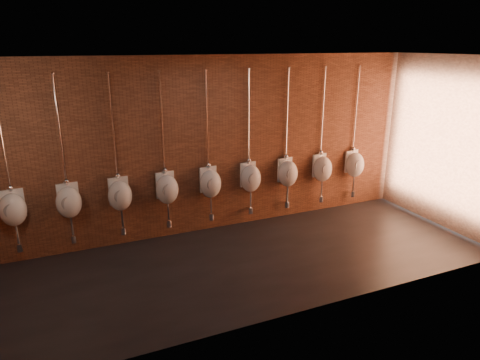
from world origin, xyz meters
The scene contains 11 objects.
ground centered at (0.00, 0.00, 0.00)m, with size 8.50×8.50×0.00m, color black.
room_shell centered at (0.00, 0.00, 2.01)m, with size 8.54×3.04×3.22m.
urinal_0 centered at (-3.17, 1.36, 0.96)m, with size 0.45×0.41×2.72m.
urinal_1 centered at (-2.36, 1.36, 0.96)m, with size 0.45×0.41×2.72m.
urinal_2 centered at (-1.56, 1.36, 0.96)m, with size 0.45×0.41×2.72m.
urinal_3 centered at (-0.76, 1.36, 0.96)m, with size 0.45×0.41×2.72m.
urinal_4 centered at (0.05, 1.36, 0.96)m, with size 0.45×0.41×2.72m.
urinal_5 centered at (0.85, 1.36, 0.96)m, with size 0.45×0.41×2.72m.
urinal_6 centered at (1.66, 1.36, 0.96)m, with size 0.45×0.41×2.72m.
urinal_7 centered at (2.46, 1.36, 0.96)m, with size 0.45×0.41×2.72m.
urinal_8 centered at (3.26, 1.36, 0.96)m, with size 0.45×0.41×2.72m.
Camera 1 is at (-2.37, -5.64, 3.38)m, focal length 32.00 mm.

